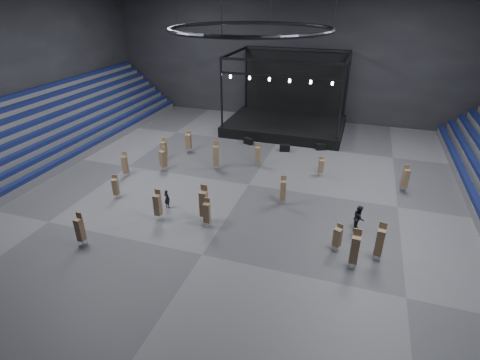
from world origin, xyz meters
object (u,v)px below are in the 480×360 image
(chair_stack_13, at_px, (207,212))
(chair_stack_4, at_px, (321,166))
(chair_stack_6, at_px, (338,237))
(flight_case_right, at_px, (321,147))
(chair_stack_10, at_px, (158,204))
(crew_member, at_px, (359,218))
(chair_stack_12, at_px, (80,229))
(chair_stack_2, at_px, (164,149))
(chair_stack_11, at_px, (188,141))
(stage, at_px, (287,117))
(chair_stack_7, at_px, (355,249))
(chair_stack_8, at_px, (405,178))
(chair_stack_1, at_px, (380,242))
(chair_stack_15, at_px, (115,186))
(chair_stack_16, at_px, (163,158))
(flight_case_left, at_px, (248,141))
(flight_case_mid, at_px, (285,148))
(chair_stack_5, at_px, (204,203))
(chair_stack_0, at_px, (125,164))
(chair_stack_9, at_px, (283,190))
(chair_stack_14, at_px, (216,155))
(chair_stack_3, at_px, (258,154))

(chair_stack_13, bearing_deg, chair_stack_4, 51.32)
(chair_stack_4, relative_size, chair_stack_6, 0.92)
(flight_case_right, relative_size, chair_stack_13, 0.47)
(chair_stack_10, relative_size, crew_member, 1.24)
(chair_stack_12, bearing_deg, chair_stack_2, 97.99)
(chair_stack_11, bearing_deg, stage, 44.11)
(chair_stack_7, xyz_separation_m, chair_stack_8, (3.62, 11.86, -0.17))
(chair_stack_1, bearing_deg, chair_stack_15, -176.20)
(chair_stack_16, bearing_deg, stage, 83.20)
(stage, xyz_separation_m, flight_case_left, (-2.96, -6.65, -1.10))
(flight_case_mid, height_order, chair_stack_16, chair_stack_16)
(chair_stack_5, height_order, chair_stack_8, chair_stack_5)
(flight_case_right, distance_m, chair_stack_7, 19.63)
(chair_stack_0, distance_m, chair_stack_10, 8.57)
(chair_stack_6, bearing_deg, flight_case_left, 147.50)
(chair_stack_4, bearing_deg, flight_case_right, 76.48)
(chair_stack_4, height_order, chair_stack_15, chair_stack_15)
(chair_stack_0, bearing_deg, stage, 46.62)
(flight_case_left, height_order, chair_stack_9, chair_stack_9)
(chair_stack_16, bearing_deg, chair_stack_13, -23.05)
(crew_member, bearing_deg, chair_stack_12, 110.09)
(chair_stack_11, xyz_separation_m, chair_stack_14, (4.35, -3.07, 0.19))
(chair_stack_13, distance_m, chair_stack_15, 8.91)
(chair_stack_3, height_order, chair_stack_4, chair_stack_3)
(chair_stack_12, xyz_separation_m, chair_stack_13, (7.21, 4.71, -0.06))
(flight_case_mid, distance_m, chair_stack_14, 8.53)
(chair_stack_13, bearing_deg, stage, 80.27)
(chair_stack_10, bearing_deg, flight_case_right, 60.65)
(chair_stack_14, height_order, crew_member, chair_stack_14)
(chair_stack_7, distance_m, chair_stack_9, 8.61)
(chair_stack_5, bearing_deg, chair_stack_3, 82.14)
(chair_stack_6, height_order, chair_stack_13, chair_stack_13)
(chair_stack_5, xyz_separation_m, chair_stack_16, (-7.15, 6.91, -0.22))
(flight_case_left, xyz_separation_m, chair_stack_16, (-5.67, -9.28, 0.92))
(chair_stack_2, bearing_deg, chair_stack_4, 2.19)
(chair_stack_14, bearing_deg, chair_stack_8, -11.87)
(chair_stack_10, bearing_deg, chair_stack_12, -127.33)
(flight_case_mid, distance_m, chair_stack_9, 11.41)
(chair_stack_4, distance_m, chair_stack_8, 7.25)
(chair_stack_1, bearing_deg, chair_stack_10, -171.19)
(chair_stack_0, xyz_separation_m, chair_stack_6, (19.64, -5.31, -0.18))
(chair_stack_11, bearing_deg, flight_case_left, 29.87)
(stage, xyz_separation_m, chair_stack_9, (3.58, -18.61, -0.19))
(chair_stack_0, distance_m, chair_stack_7, 21.83)
(chair_stack_4, xyz_separation_m, chair_stack_12, (-14.00, -15.89, 0.25))
(flight_case_left, xyz_separation_m, chair_stack_1, (13.84, -16.98, 1.02))
(chair_stack_16, bearing_deg, chair_stack_11, 108.29)
(chair_stack_3, bearing_deg, chair_stack_5, -106.22)
(stage, height_order, crew_member, stage)
(chair_stack_14, height_order, chair_stack_16, chair_stack_14)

